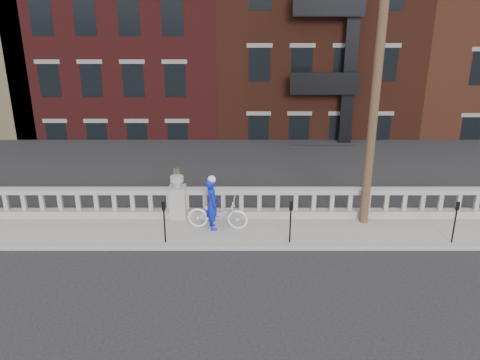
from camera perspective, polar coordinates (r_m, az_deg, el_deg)
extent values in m
plane|color=black|center=(14.95, -8.17, -11.05)|extent=(120.00, 120.00, 0.00)
cube|color=gray|center=(17.49, -6.89, -5.48)|extent=(32.00, 2.20, 0.15)
cube|color=gray|center=(18.24, -6.58, -3.54)|extent=(28.00, 0.34, 0.25)
cube|color=gray|center=(17.90, -6.70, -1.16)|extent=(28.00, 0.34, 0.16)
cube|color=gray|center=(18.06, -6.64, -2.33)|extent=(0.55, 0.55, 1.10)
cylinder|color=gray|center=(17.80, -6.73, -0.42)|extent=(0.24, 0.24, 0.20)
cylinder|color=gray|center=(17.74, -6.76, 0.12)|extent=(0.44, 0.44, 0.18)
cube|color=#605E59|center=(19.85, -6.13, -10.15)|extent=(36.00, 0.50, 5.15)
cube|color=black|center=(40.65, -2.95, 2.85)|extent=(80.00, 44.00, 0.50)
cube|color=#595651|center=(23.97, -9.87, -5.92)|extent=(16.00, 7.00, 4.00)
cube|color=#3F1213|center=(33.47, -10.68, 11.17)|extent=(10.00, 14.00, 14.00)
cube|color=#39180F|center=(33.01, 6.97, 12.56)|extent=(10.00, 14.00, 15.50)
cube|color=#572A1A|center=(35.91, 23.08, 8.90)|extent=(10.00, 14.00, 12.00)
cylinder|color=#422D1E|center=(16.77, 14.48, 11.21)|extent=(0.28, 0.28, 10.00)
cylinder|color=black|center=(16.48, -8.04, -4.91)|extent=(0.05, 0.05, 1.10)
cube|color=black|center=(16.18, -8.17, -2.76)|extent=(0.10, 0.08, 0.26)
cube|color=black|center=(16.13, -8.19, -2.70)|extent=(0.06, 0.01, 0.08)
cylinder|color=black|center=(16.39, 5.38, -4.93)|extent=(0.05, 0.05, 1.10)
cube|color=black|center=(16.09, 5.46, -2.78)|extent=(0.10, 0.08, 0.26)
cube|color=black|center=(16.04, 5.48, -2.71)|extent=(0.06, 0.01, 0.08)
cylinder|color=black|center=(17.58, 21.88, -4.60)|extent=(0.05, 0.05, 1.10)
cube|color=black|center=(17.30, 22.19, -2.58)|extent=(0.10, 0.08, 0.26)
cube|color=black|center=(17.25, 22.26, -2.52)|extent=(0.06, 0.01, 0.08)
imported|color=white|center=(17.23, -2.40, -3.57)|extent=(2.01, 0.87, 1.03)
imported|color=#0D1AC5|center=(17.07, -2.98, -2.56)|extent=(0.56, 0.71, 1.72)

